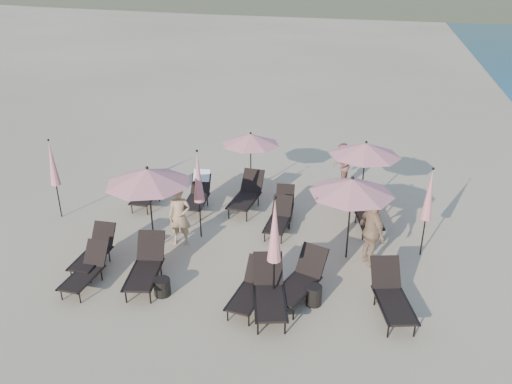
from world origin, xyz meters
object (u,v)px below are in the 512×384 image
(lounger_0, at_px, (95,251))
(umbrella_closed_2, at_px, (52,164))
(lounger_6, at_px, (148,192))
(lounger_2, at_px, (146,265))
(lounger_10, at_px, (284,206))
(lounger_1, at_px, (86,270))
(lounger_3, at_px, (251,288))
(lounger_9, at_px, (279,218))
(umbrella_open_2, at_px, (251,139))
(lounger_7, at_px, (198,193))
(lounger_8, at_px, (247,194))
(umbrella_closed_0, at_px, (275,231))
(umbrella_open_0, at_px, (148,176))
(umbrella_closed_1, at_px, (429,195))
(umbrella_open_3, at_px, (366,149))
(lounger_5, at_px, (392,294))
(lounger_4, at_px, (269,291))
(beachgoer_a, at_px, (180,216))
(side_table_0, at_px, (162,287))
(lounger_12, at_px, (300,279))
(umbrella_closed_3, at_px, (198,178))
(lounger_11, at_px, (367,213))
(umbrella_open_1, at_px, (352,186))
(beachgoer_c, at_px, (372,232))
(beachgoer_b, at_px, (341,165))
(side_table_1, at_px, (314,295))

(lounger_0, relative_size, umbrella_closed_2, 0.65)
(lounger_6, bearing_deg, umbrella_closed_2, -148.82)
(lounger_2, xyz_separation_m, lounger_10, (2.48, 4.25, -0.07))
(lounger_1, height_order, umbrella_closed_2, umbrella_closed_2)
(lounger_3, distance_m, lounger_9, 3.59)
(lounger_3, xyz_separation_m, lounger_9, (-0.16, 3.59, -0.01))
(umbrella_open_2, bearing_deg, lounger_7, -126.47)
(lounger_3, bearing_deg, lounger_8, 112.86)
(lounger_9, height_order, umbrella_closed_0, umbrella_closed_0)
(umbrella_open_0, bearing_deg, umbrella_closed_1, 12.62)
(umbrella_open_3, bearing_deg, lounger_5, -78.59)
(umbrella_open_2, bearing_deg, lounger_4, -70.89)
(beachgoer_a, bearing_deg, side_table_0, -92.20)
(lounger_1, bearing_deg, lounger_6, 97.07)
(lounger_4, bearing_deg, lounger_2, 158.23)
(lounger_1, relative_size, umbrella_open_0, 0.63)
(lounger_10, relative_size, beachgoer_a, 0.94)
(lounger_1, bearing_deg, lounger_12, 8.72)
(umbrella_open_3, bearing_deg, lounger_2, -131.14)
(lounger_0, distance_m, lounger_10, 5.66)
(lounger_8, bearing_deg, lounger_9, -40.09)
(lounger_8, xyz_separation_m, lounger_12, (2.50, -4.24, -0.02))
(lounger_5, bearing_deg, lounger_2, 166.15)
(lounger_4, height_order, umbrella_closed_1, umbrella_closed_1)
(lounger_7, height_order, side_table_0, lounger_7)
(umbrella_closed_3, bearing_deg, lounger_11, 22.34)
(lounger_5, xyz_separation_m, lounger_9, (-3.23, 3.07, -0.06))
(umbrella_open_2, bearing_deg, umbrella_closed_1, -27.76)
(lounger_1, distance_m, umbrella_open_1, 6.80)
(lounger_8, xyz_separation_m, beachgoer_a, (-1.16, -2.62, 0.34))
(lounger_6, relative_size, umbrella_closed_0, 0.62)
(lounger_2, distance_m, beachgoer_c, 5.68)
(lounger_3, height_order, umbrella_closed_0, umbrella_closed_0)
(lounger_10, distance_m, umbrella_open_1, 3.22)
(umbrella_closed_1, bearing_deg, lounger_3, -139.30)
(lounger_0, xyz_separation_m, lounger_8, (2.83, 4.26, 0.07))
(beachgoer_b, bearing_deg, umbrella_open_2, -67.96)
(lounger_3, xyz_separation_m, lounger_4, (0.45, -0.08, 0.06))
(umbrella_open_1, bearing_deg, lounger_2, -151.93)
(umbrella_closed_2, relative_size, beachgoer_a, 1.50)
(umbrella_closed_0, bearing_deg, umbrella_closed_1, 43.39)
(lounger_1, height_order, beachgoer_c, beachgoer_c)
(lounger_3, relative_size, umbrella_open_1, 0.70)
(lounger_8, relative_size, beachgoer_c, 0.99)
(umbrella_closed_0, bearing_deg, side_table_1, 14.09)
(lounger_10, distance_m, umbrella_open_2, 2.75)
(lounger_9, xyz_separation_m, side_table_1, (1.55, -3.21, -0.17))
(lounger_6, relative_size, umbrella_closed_1, 0.67)
(umbrella_open_3, bearing_deg, lounger_0, -141.47)
(lounger_5, height_order, umbrella_closed_3, umbrella_closed_3)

